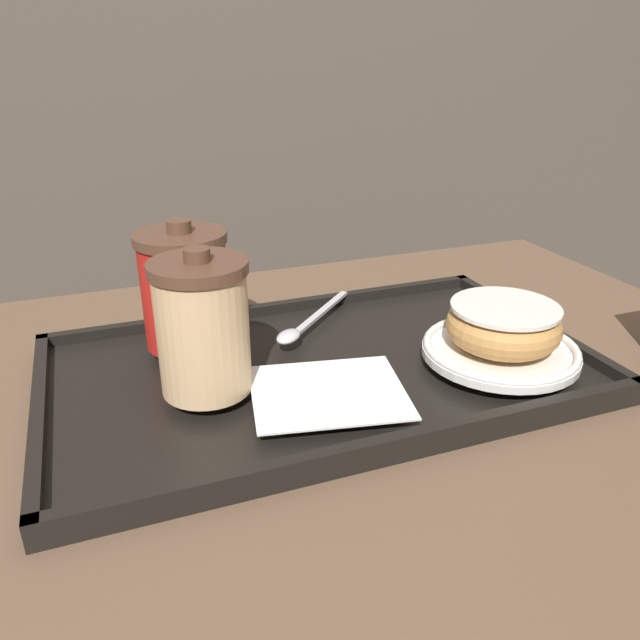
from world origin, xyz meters
name	(u,v)px	position (x,y,z in m)	size (l,w,h in m)	color
cafe_table	(337,508)	(0.00, 0.00, 0.55)	(0.99, 0.71, 0.71)	brown
serving_tray	(320,371)	(-0.01, 0.02, 0.72)	(0.54, 0.31, 0.02)	black
napkin_paper	(328,392)	(-0.03, -0.05, 0.73)	(0.16, 0.14, 0.00)	white
coffee_cup_front	(202,326)	(-0.13, 0.00, 0.79)	(0.09, 0.09, 0.13)	#E0B784
coffee_cup_rear	(185,288)	(-0.13, 0.10, 0.79)	(0.09, 0.09, 0.13)	red
plate_with_chocolate_donut	(500,350)	(0.16, -0.04, 0.74)	(0.16, 0.16, 0.01)	white
donut_chocolate_glazed	(503,324)	(0.16, -0.04, 0.77)	(0.11, 0.11, 0.04)	tan
spoon	(300,328)	(-0.01, 0.09, 0.74)	(0.13, 0.13, 0.01)	silver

